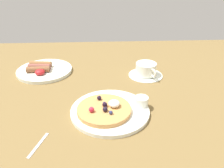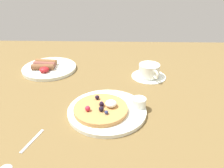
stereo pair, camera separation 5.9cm
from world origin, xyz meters
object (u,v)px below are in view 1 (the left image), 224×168
object	(u,v)px
syrup_ramekin	(141,101)
coffee_cup	(146,69)
pancake_plate	(110,111)
teaspoon	(25,161)
coffee_saucer	(146,75)
breakfast_plate	(45,71)

from	to	relation	value
syrup_ramekin	coffee_cup	world-z (taller)	coffee_cup
pancake_plate	teaspoon	size ratio (longest dim) A/B	1.67
coffee_saucer	coffee_cup	xyz separation A→B (cm)	(0.05, -0.13, 2.91)
coffee_cup	teaspoon	distance (cm)	59.75
pancake_plate	syrup_ramekin	bearing A→B (deg)	10.85
pancake_plate	coffee_saucer	bearing A→B (deg)	58.13
coffee_cup	teaspoon	xyz separation A→B (cm)	(-38.13, -45.91, -2.98)
syrup_ramekin	coffee_saucer	distance (cm)	25.23
pancake_plate	coffee_saucer	world-z (taller)	pancake_plate
coffee_saucer	breakfast_plate	bearing A→B (deg)	172.50
coffee_saucer	coffee_cup	distance (cm)	2.92
coffee_saucer	coffee_cup	bearing A→B (deg)	-67.53
teaspoon	coffee_saucer	bearing A→B (deg)	50.41
coffee_saucer	coffee_cup	size ratio (longest dim) A/B	1.30
breakfast_plate	coffee_saucer	distance (cm)	44.21
pancake_plate	coffee_cup	bearing A→B (deg)	57.93
coffee_saucer	teaspoon	bearing A→B (deg)	-129.59
pancake_plate	coffee_cup	world-z (taller)	coffee_cup
pancake_plate	teaspoon	xyz separation A→B (cm)	(-21.68, -19.67, -0.37)
pancake_plate	syrup_ramekin	size ratio (longest dim) A/B	5.63
breakfast_plate	teaspoon	bearing A→B (deg)	-83.66
coffee_saucer	pancake_plate	bearing A→B (deg)	-121.87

